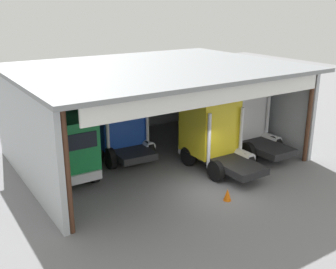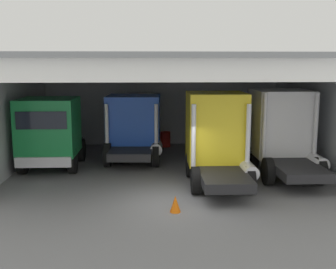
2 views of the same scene
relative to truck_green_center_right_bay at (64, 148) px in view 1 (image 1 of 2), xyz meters
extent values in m
plane|color=slate|center=(5.34, -4.75, -1.77)|extent=(80.00, 80.00, 0.00)
cube|color=#ADB2B7|center=(5.34, 5.93, 0.75)|extent=(14.00, 0.24, 5.03)
cube|color=#ADB2B7|center=(-1.66, 0.59, 0.75)|extent=(0.24, 10.68, 5.03)
cube|color=#ADB2B7|center=(12.34, 0.59, 0.75)|extent=(0.24, 10.68, 5.03)
cube|color=gray|center=(5.34, 0.25, 3.36)|extent=(14.60, 11.36, 0.20)
cylinder|color=#4C2D1E|center=(-1.41, -4.60, 0.75)|extent=(0.24, 0.24, 5.03)
cylinder|color=#4C2D1E|center=(12.09, -4.60, 0.75)|extent=(0.24, 0.24, 5.03)
cube|color=white|center=(5.34, -5.02, 2.91)|extent=(12.60, 0.12, 0.90)
cube|color=#197F3D|center=(0.02, -0.28, 0.30)|extent=(2.49, 2.53, 2.50)
cube|color=black|center=(0.01, -1.57, 0.73)|extent=(2.11, 0.07, 0.75)
cube|color=silver|center=(0.01, -1.60, -1.05)|extent=(2.36, 0.17, 0.44)
cube|color=#232326|center=(0.03, 1.58, -1.02)|extent=(1.88, 3.39, 0.36)
cylinder|color=silver|center=(1.14, 1.12, 0.08)|extent=(0.18, 0.18, 2.56)
cylinder|color=silver|center=(-1.09, 1.13, 0.08)|extent=(0.18, 0.18, 2.56)
cylinder|color=silver|center=(-1.09, 1.28, -0.90)|extent=(0.57, 1.20, 0.56)
cylinder|color=black|center=(1.11, -0.79, -1.20)|extent=(0.30, 1.14, 1.14)
cylinder|color=black|center=(-1.07, -0.78, -1.20)|extent=(0.30, 1.14, 1.14)
cylinder|color=black|center=(1.12, 1.57, -1.20)|extent=(0.30, 1.14, 1.14)
cylinder|color=black|center=(-1.06, 1.58, -1.20)|extent=(0.30, 1.14, 1.14)
cube|color=#1E47B7|center=(3.77, 1.81, 0.27)|extent=(2.72, 2.74, 2.45)
cube|color=black|center=(3.84, 3.13, 0.70)|extent=(2.20, 0.18, 0.74)
cube|color=silver|center=(3.84, 3.16, -1.05)|extent=(2.46, 0.29, 0.44)
cube|color=#232326|center=(3.68, 0.24, -1.02)|extent=(2.09, 2.98, 0.36)
cylinder|color=silver|center=(2.53, 0.43, 0.00)|extent=(0.18, 0.18, 2.40)
cylinder|color=silver|center=(4.85, 0.30, 0.00)|extent=(0.18, 0.18, 2.40)
cylinder|color=silver|center=(4.86, 0.47, -0.90)|extent=(0.62, 1.23, 0.56)
cylinder|color=black|center=(2.66, 2.40, -1.20)|extent=(0.36, 1.15, 1.13)
cylinder|color=black|center=(4.94, 2.27, -1.20)|extent=(0.36, 1.15, 1.13)
cylinder|color=black|center=(2.54, 0.30, -1.20)|extent=(0.36, 1.15, 1.13)
cylinder|color=black|center=(4.82, 0.17, -1.20)|extent=(0.36, 1.15, 1.13)
cube|color=yellow|center=(7.26, -2.08, 0.45)|extent=(2.37, 2.40, 2.90)
cube|color=black|center=(7.28, -0.87, 0.96)|extent=(1.99, 0.09, 0.87)
cube|color=silver|center=(7.28, -0.84, -1.10)|extent=(2.22, 0.20, 0.44)
cube|color=#232326|center=(7.23, -4.00, -1.07)|extent=(1.81, 3.52, 0.36)
cylinder|color=silver|center=(6.19, -3.39, 0.16)|extent=(0.18, 0.18, 2.81)
cylinder|color=silver|center=(8.29, -3.43, 0.16)|extent=(0.18, 0.18, 2.81)
cylinder|color=silver|center=(8.29, -3.72, -0.95)|extent=(0.58, 1.21, 0.56)
cylinder|color=black|center=(6.25, -1.59, -1.25)|extent=(0.32, 1.05, 1.04)
cylinder|color=black|center=(8.29, -1.62, -1.25)|extent=(0.32, 1.05, 1.04)
cylinder|color=black|center=(6.22, -3.98, -1.25)|extent=(0.32, 1.05, 1.04)
cylinder|color=black|center=(8.25, -4.01, -1.25)|extent=(0.32, 1.05, 1.04)
cube|color=white|center=(10.32, -0.97, 0.48)|extent=(2.41, 2.37, 2.88)
cube|color=black|center=(10.33, 0.22, 0.99)|extent=(2.04, 0.07, 0.86)
cube|color=silver|center=(10.33, 0.25, -1.06)|extent=(2.28, 0.18, 0.44)
cube|color=#232326|center=(10.31, -2.99, -1.03)|extent=(1.82, 3.68, 0.36)
cylinder|color=silver|center=(9.24, -2.29, 0.35)|extent=(0.18, 0.18, 3.11)
cylinder|color=silver|center=(11.39, -2.31, 0.35)|extent=(0.18, 0.18, 3.11)
cylinder|color=silver|center=(11.39, -2.70, -0.91)|extent=(0.57, 1.20, 0.56)
cylinder|color=black|center=(9.28, -0.50, -1.21)|extent=(0.31, 1.13, 1.12)
cylinder|color=black|center=(11.38, -0.51, -1.21)|extent=(0.31, 1.13, 1.12)
cylinder|color=black|center=(9.26, -2.98, -1.21)|extent=(0.31, 1.13, 1.12)
cylinder|color=black|center=(11.36, -3.00, -1.21)|extent=(0.31, 1.13, 1.12)
cylinder|color=#B21E19|center=(5.49, 4.96, -1.33)|extent=(0.58, 0.58, 0.88)
cube|color=#1E59A5|center=(0.08, 4.06, -1.27)|extent=(0.90, 0.60, 1.00)
cone|color=orange|center=(5.33, -5.86, -1.49)|extent=(0.36, 0.36, 0.56)
camera|label=1|loc=(-5.74, -17.95, 6.65)|focal=43.08mm
camera|label=2|loc=(4.41, -18.95, 3.13)|focal=44.46mm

